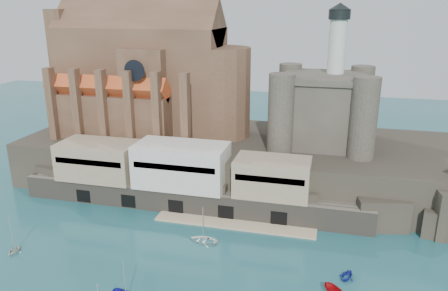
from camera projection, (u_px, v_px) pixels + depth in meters
name	position (u px, v px, depth m)	size (l,w,h in m)	color
ground	(194.00, 280.00, 64.57)	(300.00, 300.00, 0.00)	#1A4F56
promontory	(246.00, 161.00, 99.46)	(100.00, 36.00, 10.00)	black
quay	(180.00, 178.00, 86.41)	(70.00, 12.00, 13.05)	#625A4E
church	(149.00, 80.00, 102.11)	(47.00, 25.93, 30.51)	#503625
castle_keep	(323.00, 106.00, 93.15)	(21.20, 21.20, 29.30)	#403C32
boat_4	(15.00, 252.00, 71.74)	(2.55, 1.56, 2.95)	silver
boat_6	(203.00, 241.00, 75.12)	(3.63, 1.05, 5.09)	white
boat_7	(346.00, 278.00, 64.90)	(2.82, 1.72, 3.26)	#1B229A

